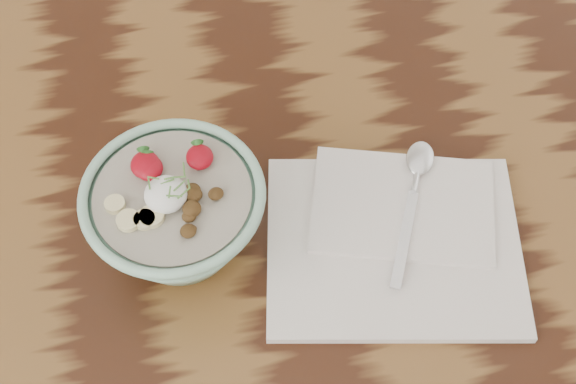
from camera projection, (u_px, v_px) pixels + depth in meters
The scene contains 4 objects.
table at pixel (120, 299), 97.40cm from camera, with size 160.00×90.00×75.00cm.
breakfast_bowl at pixel (176, 214), 85.43cm from camera, with size 19.34×19.34×12.55cm.
napkin at pixel (396, 237), 90.56cm from camera, with size 32.30×28.23×1.75cm.
spoon at pixel (416, 178), 93.13cm from camera, with size 10.47×18.90×1.04cm.
Camera 1 is at (12.00, -44.24, 155.00)cm, focal length 50.00 mm.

